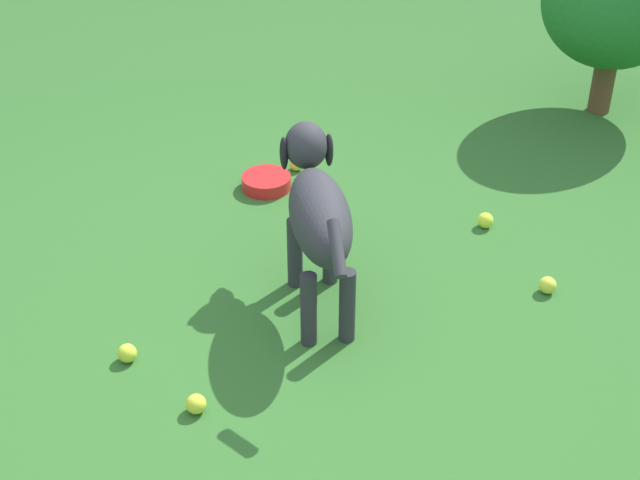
{
  "coord_description": "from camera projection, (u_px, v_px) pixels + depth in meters",
  "views": [
    {
      "loc": [
        -1.69,
        -1.79,
        2.11
      ],
      "look_at": [
        0.24,
        0.08,
        0.31
      ],
      "focal_mm": 52.02,
      "sensor_mm": 36.0,
      "label": 1
    }
  ],
  "objects": [
    {
      "name": "ground",
      "position": [
        290.0,
        350.0,
        3.22
      ],
      "size": [
        14.0,
        14.0,
        0.0
      ],
      "primitive_type": "plane",
      "color": "#2D6026"
    },
    {
      "name": "dog",
      "position": [
        318.0,
        211.0,
        3.23
      ],
      "size": [
        0.58,
        0.74,
        0.6
      ],
      "rotation": [
        0.0,
        0.0,
        0.93
      ],
      "color": "#2D2D33",
      "rests_on": "ground"
    },
    {
      "name": "tennis_ball_0",
      "position": [
        196.0,
        404.0,
        2.95
      ],
      "size": [
        0.07,
        0.07,
        0.07
      ],
      "primitive_type": "sphere",
      "color": "#CFD536",
      "rests_on": "ground"
    },
    {
      "name": "tennis_ball_1",
      "position": [
        296.0,
        164.0,
        4.26
      ],
      "size": [
        0.07,
        0.07,
        0.07
      ],
      "primitive_type": "sphere",
      "color": "#D1D13B",
      "rests_on": "ground"
    },
    {
      "name": "tennis_ball_2",
      "position": [
        485.0,
        220.0,
        3.86
      ],
      "size": [
        0.07,
        0.07,
        0.07
      ],
      "primitive_type": "sphere",
      "color": "#C5E335",
      "rests_on": "ground"
    },
    {
      "name": "tennis_ball_3",
      "position": [
        127.0,
        353.0,
        3.16
      ],
      "size": [
        0.07,
        0.07,
        0.07
      ],
      "primitive_type": "sphere",
      "color": "#C7D835",
      "rests_on": "ground"
    },
    {
      "name": "tennis_ball_4",
      "position": [
        548.0,
        285.0,
        3.48
      ],
      "size": [
        0.07,
        0.07,
        0.07
      ],
      "primitive_type": "sphere",
      "color": "#CDD23F",
      "rests_on": "ground"
    },
    {
      "name": "water_bowl",
      "position": [
        266.0,
        182.0,
        4.13
      ],
      "size": [
        0.22,
        0.22,
        0.06
      ],
      "primitive_type": "cylinder",
      "color": "red",
      "rests_on": "ground"
    }
  ]
}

